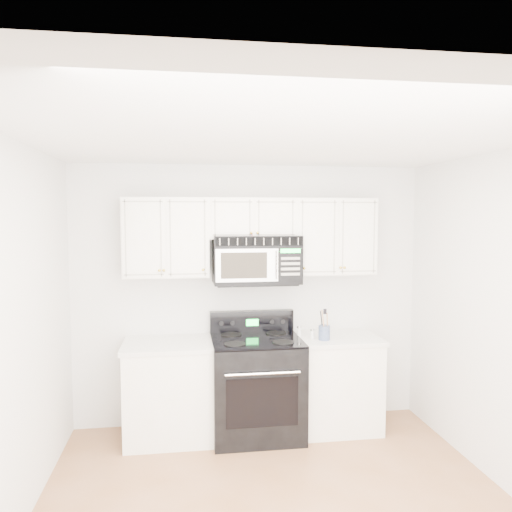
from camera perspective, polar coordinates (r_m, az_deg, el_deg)
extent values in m
cube|color=white|center=(3.32, 3.35, 13.28)|extent=(3.50, 3.50, 0.01)
cube|color=silver|center=(5.07, -0.74, -4.45)|extent=(3.50, 0.01, 2.60)
cube|color=silver|center=(1.80, 15.45, -22.00)|extent=(3.50, 0.01, 2.60)
cube|color=silver|center=(3.49, -26.62, -9.14)|extent=(0.01, 3.50, 2.60)
cube|color=white|center=(4.94, -9.79, -15.08)|extent=(0.82, 0.63, 0.88)
cube|color=silver|center=(4.80, -9.87, -9.91)|extent=(0.86, 0.65, 0.04)
cube|color=black|center=(5.12, -9.72, -19.04)|extent=(0.82, 0.55, 0.10)
cube|color=white|center=(5.15, 8.90, -14.23)|extent=(0.82, 0.63, 0.88)
cube|color=silver|center=(5.02, 8.96, -9.26)|extent=(0.86, 0.65, 0.04)
cube|color=black|center=(5.32, 8.71, -18.08)|extent=(0.82, 0.55, 0.10)
cube|color=black|center=(4.93, 0.04, -14.79)|extent=(0.85, 0.72, 0.92)
cube|color=black|center=(4.60, 0.74, -16.41)|extent=(0.65, 0.01, 0.45)
cylinder|color=white|center=(4.48, 0.79, -13.30)|extent=(0.67, 0.02, 0.02)
cube|color=black|center=(4.80, 0.04, -9.54)|extent=(0.85, 0.72, 0.02)
cube|color=black|center=(5.08, -0.49, -7.50)|extent=(0.85, 0.08, 0.22)
cube|color=#1CFF49|center=(5.04, -0.42, -7.61)|extent=(0.12, 0.00, 0.07)
cube|color=white|center=(4.81, -10.23, 2.11)|extent=(0.80, 0.33, 0.75)
cube|color=white|center=(5.03, 8.82, 2.24)|extent=(0.80, 0.33, 0.75)
cube|color=white|center=(4.84, -0.49, 4.33)|extent=(0.84, 0.33, 0.39)
sphere|color=gold|center=(4.64, -10.50, -1.63)|extent=(0.03, 0.03, 0.03)
sphere|color=gold|center=(4.64, -6.05, -1.58)|extent=(0.03, 0.03, 0.03)
sphere|color=gold|center=(4.78, 5.54, -1.40)|extent=(0.03, 0.03, 0.03)
sphere|color=gold|center=(4.88, 9.65, -1.32)|extent=(0.03, 0.03, 0.03)
sphere|color=gold|center=(4.66, -0.54, 2.66)|extent=(0.03, 0.03, 0.03)
sphere|color=gold|center=(4.67, 0.19, 2.66)|extent=(0.03, 0.03, 0.03)
cylinder|color=red|center=(4.66, -0.44, 1.91)|extent=(0.00, 0.00, 0.12)
sphere|color=gold|center=(4.66, -0.44, 1.09)|extent=(0.04, 0.04, 0.04)
cube|color=black|center=(4.83, 0.02, -0.36)|extent=(0.83, 0.42, 0.46)
cube|color=#A39F95|center=(4.61, 0.39, 1.67)|extent=(0.81, 0.01, 0.08)
cube|color=#A7A7A7|center=(4.60, -1.01, -1.08)|extent=(0.58, 0.01, 0.31)
cube|color=black|center=(4.59, -1.37, -1.09)|extent=(0.43, 0.01, 0.24)
cube|color=black|center=(4.67, 3.95, -1.00)|extent=(0.23, 0.01, 0.31)
cube|color=#1CFF49|center=(4.66, 3.97, 0.60)|extent=(0.19, 0.00, 0.04)
cylinder|color=white|center=(4.61, 2.46, -1.07)|extent=(0.02, 0.02, 0.26)
cylinder|color=slate|center=(4.84, 7.80, -8.68)|extent=(0.11, 0.11, 0.14)
cylinder|color=#9D6946|center=(4.83, 8.16, -7.85)|extent=(0.01, 0.01, 0.24)
cylinder|color=black|center=(4.84, 7.55, -7.70)|extent=(0.01, 0.01, 0.26)
cylinder|color=#9D6946|center=(4.79, 7.73, -7.73)|extent=(0.01, 0.01, 0.28)
cylinder|color=silver|center=(4.94, 4.95, -8.68)|extent=(0.04, 0.04, 0.09)
cylinder|color=white|center=(4.93, 4.96, -8.07)|extent=(0.04, 0.04, 0.02)
cylinder|color=silver|center=(4.88, 6.44, -8.91)|extent=(0.04, 0.04, 0.08)
cylinder|color=white|center=(4.87, 6.45, -8.37)|extent=(0.04, 0.04, 0.02)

